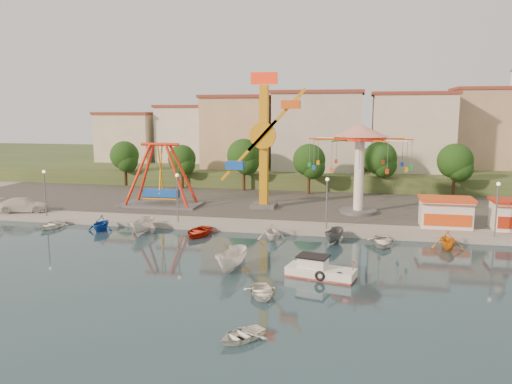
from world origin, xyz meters
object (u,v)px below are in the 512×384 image
(cabin_motorboat, at_px, (319,271))
(skiff, at_px, (232,260))
(pirate_ship_ride, at_px, (161,176))
(wave_swinger, at_px, (360,149))
(kamikaze_tower, at_px, (266,145))
(van, at_px, (24,205))
(rowboat_a, at_px, (261,292))

(cabin_motorboat, relative_size, skiff, 1.21)
(pirate_ship_ride, distance_m, wave_swinger, 24.80)
(kamikaze_tower, distance_m, van, 29.93)
(pirate_ship_ride, distance_m, cabin_motorboat, 31.34)
(wave_swinger, bearing_deg, van, -169.08)
(cabin_motorboat, bearing_deg, wave_swinger, 95.77)
(skiff, xyz_separation_m, van, (-29.44, 14.65, 0.58))
(kamikaze_tower, xyz_separation_m, rowboat_a, (4.96, -28.06, -8.13))
(pirate_ship_ride, height_order, cabin_motorboat, pirate_ship_ride)
(pirate_ship_ride, xyz_separation_m, skiff, (14.91, -21.83, -3.53))
(kamikaze_tower, bearing_deg, cabin_motorboat, -70.03)
(rowboat_a, xyz_separation_m, van, (-32.84, 19.74, 1.11))
(rowboat_a, bearing_deg, wave_swinger, 59.45)
(wave_swinger, bearing_deg, kamikaze_tower, 175.93)
(wave_swinger, xyz_separation_m, skiff, (-9.60, -22.18, -7.33))
(van, bearing_deg, pirate_ship_ride, -80.66)
(kamikaze_tower, relative_size, van, 2.81)
(kamikaze_tower, distance_m, skiff, 24.25)
(wave_swinger, relative_size, rowboat_a, 3.54)
(kamikaze_tower, xyz_separation_m, wave_swinger, (11.16, -0.79, -0.27))
(van, bearing_deg, kamikaze_tower, -90.35)
(wave_swinger, relative_size, cabin_motorboat, 2.13)
(cabin_motorboat, bearing_deg, kamikaze_tower, 122.56)
(pirate_ship_ride, bearing_deg, rowboat_a, -55.78)
(van, bearing_deg, cabin_motorboat, -129.35)
(rowboat_a, distance_m, skiff, 6.14)
(cabin_motorboat, height_order, rowboat_a, cabin_motorboat)
(kamikaze_tower, bearing_deg, rowboat_a, -79.98)
(van, bearing_deg, wave_swinger, -96.05)
(kamikaze_tower, bearing_deg, pirate_ship_ride, -175.13)
(cabin_motorboat, bearing_deg, skiff, -170.06)
(pirate_ship_ride, xyz_separation_m, rowboat_a, (18.31, -26.92, -4.05))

